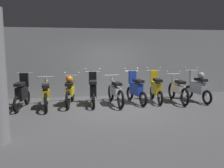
{
  "coord_description": "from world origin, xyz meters",
  "views": [
    {
      "loc": [
        -1.63,
        -7.68,
        2.01
      ],
      "look_at": [
        -0.12,
        0.73,
        0.75
      ],
      "focal_mm": 38.41,
      "sensor_mm": 36.0,
      "label": 1
    }
  ],
  "objects_px": {
    "motorbike_slot_0": "(22,93)",
    "motorbike_slot_5": "(136,89)",
    "motorbike_slot_4": "(115,91)",
    "motorbike_slot_1": "(46,94)",
    "motorbike_slot_2": "(70,91)",
    "motorbike_slot_8": "(197,87)",
    "motorbike_slot_3": "(93,90)",
    "motorbike_slot_6": "(156,88)",
    "motorbike_slot_7": "(178,89)"
  },
  "relations": [
    {
      "from": "motorbike_slot_6",
      "to": "motorbike_slot_4",
      "type": "bearing_deg",
      "value": -173.42
    },
    {
      "from": "motorbike_slot_5",
      "to": "motorbike_slot_2",
      "type": "bearing_deg",
      "value": 178.15
    },
    {
      "from": "motorbike_slot_1",
      "to": "motorbike_slot_8",
      "type": "relative_size",
      "value": 1.16
    },
    {
      "from": "motorbike_slot_0",
      "to": "motorbike_slot_6",
      "type": "height_order",
      "value": "motorbike_slot_6"
    },
    {
      "from": "motorbike_slot_5",
      "to": "motorbike_slot_7",
      "type": "height_order",
      "value": "motorbike_slot_5"
    },
    {
      "from": "motorbike_slot_6",
      "to": "motorbike_slot_8",
      "type": "relative_size",
      "value": 1.0
    },
    {
      "from": "motorbike_slot_2",
      "to": "motorbike_slot_8",
      "type": "relative_size",
      "value": 1.16
    },
    {
      "from": "motorbike_slot_8",
      "to": "motorbike_slot_3",
      "type": "bearing_deg",
      "value": 178.68
    },
    {
      "from": "motorbike_slot_4",
      "to": "motorbike_slot_8",
      "type": "bearing_deg",
      "value": -0.14
    },
    {
      "from": "motorbike_slot_0",
      "to": "motorbike_slot_8",
      "type": "xyz_separation_m",
      "value": [
        6.44,
        -0.02,
        0.04
      ]
    },
    {
      "from": "motorbike_slot_8",
      "to": "motorbike_slot_4",
      "type": "bearing_deg",
      "value": 179.86
    },
    {
      "from": "motorbike_slot_4",
      "to": "motorbike_slot_6",
      "type": "relative_size",
      "value": 1.16
    },
    {
      "from": "motorbike_slot_7",
      "to": "motorbike_slot_6",
      "type": "bearing_deg",
      "value": 167.0
    },
    {
      "from": "motorbike_slot_0",
      "to": "motorbike_slot_2",
      "type": "height_order",
      "value": "motorbike_slot_0"
    },
    {
      "from": "motorbike_slot_2",
      "to": "motorbike_slot_4",
      "type": "relative_size",
      "value": 1.0
    },
    {
      "from": "motorbike_slot_2",
      "to": "motorbike_slot_3",
      "type": "xyz_separation_m",
      "value": [
        0.81,
        -0.11,
        -0.0
      ]
    },
    {
      "from": "motorbike_slot_4",
      "to": "motorbike_slot_6",
      "type": "bearing_deg",
      "value": 6.58
    },
    {
      "from": "motorbike_slot_5",
      "to": "motorbike_slot_8",
      "type": "distance_m",
      "value": 2.42
    },
    {
      "from": "motorbike_slot_5",
      "to": "motorbike_slot_1",
      "type": "bearing_deg",
      "value": -176.31
    },
    {
      "from": "motorbike_slot_1",
      "to": "motorbike_slot_4",
      "type": "distance_m",
      "value": 2.42
    },
    {
      "from": "motorbike_slot_0",
      "to": "motorbike_slot_2",
      "type": "xyz_separation_m",
      "value": [
        1.61,
        0.18,
        0.0
      ]
    },
    {
      "from": "motorbike_slot_6",
      "to": "motorbike_slot_7",
      "type": "xyz_separation_m",
      "value": [
        0.8,
        -0.19,
        -0.04
      ]
    },
    {
      "from": "motorbike_slot_4",
      "to": "motorbike_slot_5",
      "type": "relative_size",
      "value": 1.17
    },
    {
      "from": "motorbike_slot_5",
      "to": "motorbike_slot_6",
      "type": "distance_m",
      "value": 0.82
    },
    {
      "from": "motorbike_slot_1",
      "to": "motorbike_slot_0",
      "type": "bearing_deg",
      "value": 172.64
    },
    {
      "from": "motorbike_slot_2",
      "to": "motorbike_slot_7",
      "type": "relative_size",
      "value": 1.0
    },
    {
      "from": "motorbike_slot_0",
      "to": "motorbike_slot_1",
      "type": "height_order",
      "value": "motorbike_slot_0"
    },
    {
      "from": "motorbike_slot_6",
      "to": "motorbike_slot_7",
      "type": "bearing_deg",
      "value": -13.0
    },
    {
      "from": "motorbike_slot_7",
      "to": "motorbike_slot_4",
      "type": "bearing_deg",
      "value": -179.97
    },
    {
      "from": "motorbike_slot_1",
      "to": "motorbike_slot_6",
      "type": "relative_size",
      "value": 1.16
    },
    {
      "from": "motorbike_slot_0",
      "to": "motorbike_slot_1",
      "type": "distance_m",
      "value": 0.81
    },
    {
      "from": "motorbike_slot_1",
      "to": "motorbike_slot_3",
      "type": "relative_size",
      "value": 1.16
    },
    {
      "from": "motorbike_slot_4",
      "to": "motorbike_slot_8",
      "type": "xyz_separation_m",
      "value": [
        3.22,
        -0.01,
        0.08
      ]
    },
    {
      "from": "motorbike_slot_7",
      "to": "motorbike_slot_0",
      "type": "bearing_deg",
      "value": 179.85
    },
    {
      "from": "motorbike_slot_5",
      "to": "motorbike_slot_6",
      "type": "bearing_deg",
      "value": 4.64
    },
    {
      "from": "motorbike_slot_2",
      "to": "motorbike_slot_7",
      "type": "height_order",
      "value": "same"
    },
    {
      "from": "motorbike_slot_7",
      "to": "motorbike_slot_1",
      "type": "bearing_deg",
      "value": -178.95
    },
    {
      "from": "motorbike_slot_1",
      "to": "motorbike_slot_3",
      "type": "height_order",
      "value": "motorbike_slot_3"
    },
    {
      "from": "motorbike_slot_1",
      "to": "motorbike_slot_5",
      "type": "xyz_separation_m",
      "value": [
        3.22,
        0.21,
        0.04
      ]
    },
    {
      "from": "motorbike_slot_3",
      "to": "motorbike_slot_4",
      "type": "distance_m",
      "value": 0.81
    },
    {
      "from": "motorbike_slot_0",
      "to": "motorbike_slot_5",
      "type": "relative_size",
      "value": 1.0
    },
    {
      "from": "motorbike_slot_0",
      "to": "motorbike_slot_3",
      "type": "xyz_separation_m",
      "value": [
        2.41,
        0.07,
        0.0
      ]
    },
    {
      "from": "motorbike_slot_5",
      "to": "motorbike_slot_8",
      "type": "bearing_deg",
      "value": -3.04
    },
    {
      "from": "motorbike_slot_2",
      "to": "motorbike_slot_3",
      "type": "bearing_deg",
      "value": -8.01
    },
    {
      "from": "motorbike_slot_7",
      "to": "motorbike_slot_8",
      "type": "bearing_deg",
      "value": -0.67
    },
    {
      "from": "motorbike_slot_1",
      "to": "motorbike_slot_6",
      "type": "xyz_separation_m",
      "value": [
        4.03,
        0.27,
        0.04
      ]
    },
    {
      "from": "motorbike_slot_1",
      "to": "motorbike_slot_6",
      "type": "distance_m",
      "value": 4.04
    },
    {
      "from": "motorbike_slot_1",
      "to": "motorbike_slot_3",
      "type": "xyz_separation_m",
      "value": [
        1.62,
        0.17,
        0.04
      ]
    },
    {
      "from": "motorbike_slot_0",
      "to": "motorbike_slot_7",
      "type": "distance_m",
      "value": 5.64
    },
    {
      "from": "motorbike_slot_2",
      "to": "motorbike_slot_4",
      "type": "distance_m",
      "value": 1.62
    }
  ]
}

